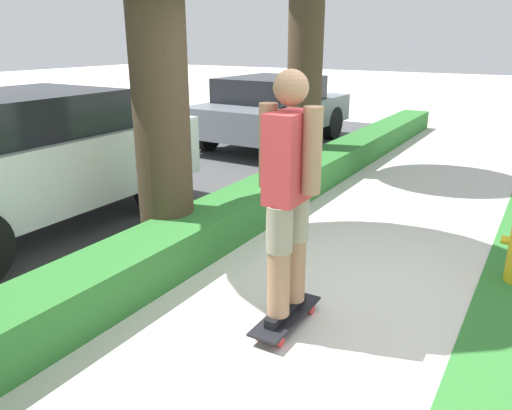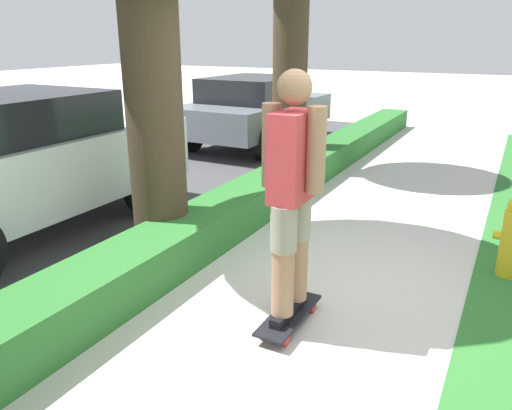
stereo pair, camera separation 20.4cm
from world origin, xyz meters
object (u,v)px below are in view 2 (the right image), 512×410
(skateboard, at_px, (289,316))
(parked_car_middle, at_px, (13,162))
(parked_car_rear, at_px, (256,109))
(skater_person, at_px, (292,192))

(skateboard, height_order, parked_car_middle, parked_car_middle)
(skateboard, height_order, parked_car_rear, parked_car_rear)
(skater_person, distance_m, parked_car_rear, 6.89)
(skater_person, bearing_deg, parked_car_rear, 30.03)
(skater_person, distance_m, parked_car_middle, 3.45)
(skateboard, relative_size, parked_car_middle, 0.19)
(parked_car_middle, bearing_deg, skateboard, -95.37)
(parked_car_middle, xyz_separation_m, parked_car_rear, (5.64, 0.02, -0.10))
(skateboard, distance_m, parked_car_rear, 6.92)
(parked_car_rear, bearing_deg, skater_person, -148.88)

